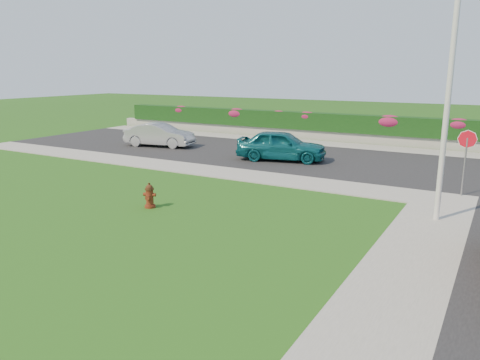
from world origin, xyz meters
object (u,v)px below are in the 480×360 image
Objects in this scene: fire_hydrant at (150,196)px; utility_pole at (446,116)px; stop_sign at (466,148)px; sedan_teal at (281,145)px; sedan_silver at (160,135)px.

fire_hydrant is 9.21m from utility_pole.
stop_sign is at bearing 19.25° from fire_hydrant.
stop_sign is at bearing -122.87° from sedan_teal.
sedan_silver is (-7.64, 9.83, 0.32)m from fire_hydrant.
sedan_silver is at bearing 73.09° from sedan_teal.
stop_sign is (8.31, -2.88, 0.95)m from sedan_teal.
fire_hydrant is 12.45m from sedan_silver.
sedan_teal is 1.83× the size of stop_sign.
stop_sign reaches higher than fire_hydrant.
stop_sign is (8.61, 6.52, 1.34)m from fire_hydrant.
stop_sign is (16.25, -3.31, 1.03)m from sedan_silver.
sedan_teal is at bearing 70.32° from fire_hydrant.
fire_hydrant is 9.41m from sedan_teal.
sedan_teal reaches higher than sedan_silver.
utility_pole reaches higher than sedan_silver.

